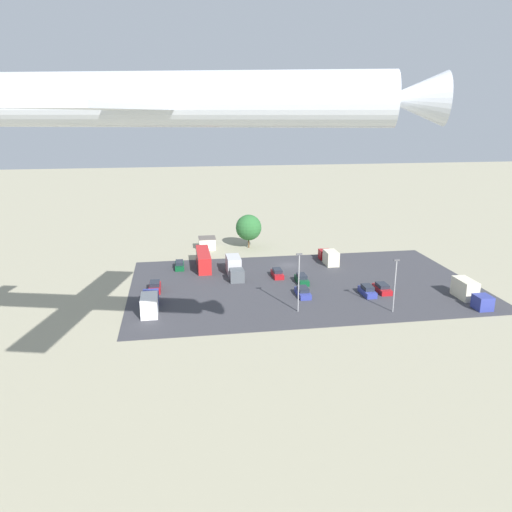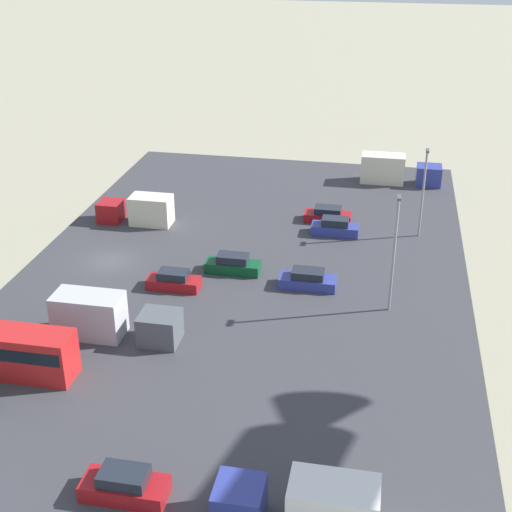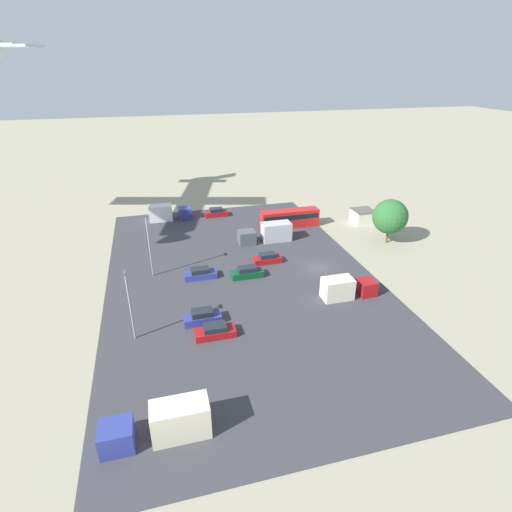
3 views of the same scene
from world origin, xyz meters
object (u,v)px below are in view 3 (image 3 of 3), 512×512
parked_car_5 (216,213)px  parked_truck_0 (167,213)px  parked_truck_1 (268,233)px  parked_truck_3 (346,288)px  parked_car_0 (202,317)px  shed_building (363,216)px  parked_car_6 (200,274)px  parked_car_4 (247,273)px  parked_car_1 (215,331)px  parked_car_3 (267,259)px  parked_truck_2 (163,424)px  parked_car_2 (282,215)px  bus (290,218)px

parked_car_5 → parked_truck_0: 9.64m
parked_truck_1 → parked_truck_3: bearing=-166.8°
parked_car_0 → parked_truck_1: (21.05, -14.34, 0.77)m
shed_building → parked_car_6: 36.12m
parked_truck_3 → parked_car_4: bearing=-127.4°
parked_car_1 → parked_car_6: parked_car_6 is taller
parked_car_3 → parked_truck_0: parked_truck_0 is taller
parked_car_0 → parked_car_6: 11.02m
parked_car_1 → parked_car_6: (14.02, -0.22, 0.03)m
parked_car_4 → parked_truck_2: parked_truck_2 is taller
parked_car_1 → parked_truck_0: parked_truck_0 is taller
parked_truck_0 → parked_truck_1: size_ratio=0.89×
parked_car_2 → parked_truck_3: 30.51m
parked_car_3 → parked_car_2: bearing=155.2°
shed_building → parked_truck_0: size_ratio=0.49×
parked_truck_1 → parked_car_3: bearing=162.9°
parked_car_0 → parked_truck_3: size_ratio=0.61×
bus → parked_car_2: (4.76, -0.14, -1.13)m
parked_car_3 → parked_truck_2: size_ratio=0.49×
shed_building → parked_car_0: 42.58m
parked_car_1 → parked_truck_2: (-12.39, 6.37, 0.85)m
parked_truck_0 → parked_car_2: bearing=77.8°
parked_car_2 → parked_car_6: (-20.39, 19.10, 0.03)m
parked_car_3 → parked_car_6: (-2.23, 10.70, -0.00)m
bus → parked_car_0: (-26.58, 20.19, -1.06)m
parked_truck_0 → parked_truck_1: (-15.08, -16.17, 0.05)m
parked_car_1 → parked_truck_2: parked_truck_2 is taller
parked_car_0 → parked_truck_3: bearing=92.6°
parked_truck_0 → parked_truck_1: parked_truck_1 is taller
parked_car_2 → parked_truck_1: size_ratio=0.51×
parked_car_2 → parked_car_6: 27.94m
shed_building → parked_car_0: (-24.93, 34.52, -0.57)m
parked_car_3 → parked_car_0: bearing=-42.1°
parked_truck_0 → parked_truck_3: size_ratio=1.11×
parked_car_3 → parked_truck_3: 14.26m
parked_car_0 → parked_car_6: parked_car_0 is taller
parked_car_6 → parked_truck_3: (-10.09, -17.86, 0.67)m
parked_car_5 → parked_car_6: 25.63m
shed_building → parked_truck_3: (-24.07, 15.44, 0.04)m
parked_truck_3 → parked_truck_2: bearing=-56.3°
parked_car_0 → parked_truck_0: size_ratio=0.55×
parked_car_0 → parked_truck_2: 16.38m
parked_car_4 → parked_car_5: bearing=-179.9°
bus → parked_car_4: bearing=144.1°
parked_car_5 → parked_truck_0: bearing=-92.4°
parked_truck_2 → parked_truck_3: parked_truck_2 is taller
parked_car_0 → parked_car_3: size_ratio=1.04×
shed_building → bus: 14.44m
parked_car_3 → parked_car_4: size_ratio=0.92×
parked_truck_0 → parked_car_3: bearing=31.0°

